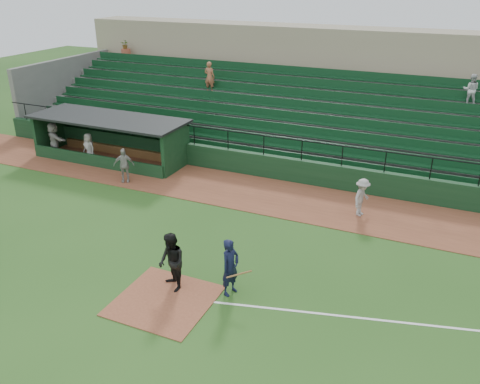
% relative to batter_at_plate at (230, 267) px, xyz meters
% --- Properties ---
extents(ground, '(90.00, 90.00, 0.00)m').
position_rel_batter_at_plate_xyz_m(ground, '(-1.77, -0.27, -0.99)').
color(ground, '#264F19').
rests_on(ground, ground).
extents(warning_track, '(40.00, 4.00, 0.03)m').
position_rel_batter_at_plate_xyz_m(warning_track, '(-1.77, 7.73, -0.97)').
color(warning_track, brown).
rests_on(warning_track, ground).
extents(home_plate_dirt, '(3.00, 3.00, 0.03)m').
position_rel_batter_at_plate_xyz_m(home_plate_dirt, '(-1.77, -1.27, -0.97)').
color(home_plate_dirt, brown).
rests_on(home_plate_dirt, ground).
extents(foul_line, '(17.49, 4.44, 0.01)m').
position_rel_batter_at_plate_xyz_m(foul_line, '(6.23, 0.93, -0.98)').
color(foul_line, white).
rests_on(foul_line, ground).
extents(stadium_structure, '(38.00, 13.08, 6.40)m').
position_rel_batter_at_plate_xyz_m(stadium_structure, '(-1.77, 16.19, 1.32)').
color(stadium_structure, '#103218').
rests_on(stadium_structure, ground).
extents(dugout, '(8.90, 3.20, 2.42)m').
position_rel_batter_at_plate_xyz_m(dugout, '(-11.52, 9.29, 0.35)').
color(dugout, '#103218').
rests_on(dugout, ground).
extents(batter_at_plate, '(1.12, 0.82, 1.98)m').
position_rel_batter_at_plate_xyz_m(batter_at_plate, '(0.00, 0.00, 0.00)').
color(batter_at_plate, black).
rests_on(batter_at_plate, ground).
extents(umpire, '(1.26, 1.22, 2.04)m').
position_rel_batter_at_plate_xyz_m(umpire, '(-1.86, -0.56, 0.03)').
color(umpire, black).
rests_on(umpire, ground).
extents(runner, '(0.88, 1.21, 1.68)m').
position_rel_batter_at_plate_xyz_m(runner, '(2.75, 7.43, -0.12)').
color(runner, '#9D9893').
rests_on(runner, warning_track).
extents(dugout_player_a, '(1.09, 0.88, 1.74)m').
position_rel_batter_at_plate_xyz_m(dugout_player_a, '(-8.84, 6.40, -0.09)').
color(dugout_player_a, '#9B9791').
rests_on(dugout_player_a, warning_track).
extents(dugout_player_b, '(0.88, 0.67, 1.63)m').
position_rel_batter_at_plate_xyz_m(dugout_player_b, '(-12.29, 7.97, -0.14)').
color(dugout_player_b, '#A9A59F').
rests_on(dugout_player_b, warning_track).
extents(dugout_player_c, '(1.91, 1.21, 1.96)m').
position_rel_batter_at_plate_xyz_m(dugout_player_c, '(-14.73, 7.96, 0.02)').
color(dugout_player_c, '#A09C96').
rests_on(dugout_player_c, warning_track).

